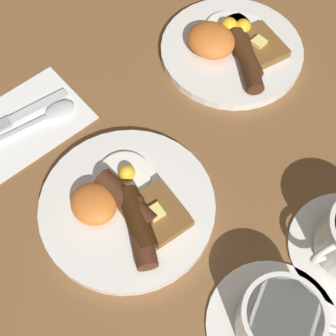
{
  "coord_description": "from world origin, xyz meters",
  "views": [
    {
      "loc": [
        0.23,
        -0.14,
        0.58
      ],
      "look_at": [
        0.0,
        0.07,
        0.03
      ],
      "focal_mm": 50.0,
      "sensor_mm": 36.0,
      "label": 1
    }
  ],
  "objects_px": {
    "teacup_near": "(279,322)",
    "breakfast_plate_far": "(232,48)",
    "breakfast_plate_near": "(127,207)",
    "spoon": "(49,115)",
    "knife": "(9,121)"
  },
  "relations": [
    {
      "from": "breakfast_plate_near",
      "to": "spoon",
      "type": "height_order",
      "value": "breakfast_plate_near"
    },
    {
      "from": "teacup_near",
      "to": "knife",
      "type": "distance_m",
      "value": 0.47
    },
    {
      "from": "breakfast_plate_far",
      "to": "spoon",
      "type": "distance_m",
      "value": 0.31
    },
    {
      "from": "knife",
      "to": "spoon",
      "type": "relative_size",
      "value": 1.05
    },
    {
      "from": "teacup_near",
      "to": "breakfast_plate_far",
      "type": "bearing_deg",
      "value": 140.17
    },
    {
      "from": "breakfast_plate_near",
      "to": "spoon",
      "type": "xyz_separation_m",
      "value": [
        -0.2,
        0.01,
        -0.01
      ]
    },
    {
      "from": "breakfast_plate_near",
      "to": "knife",
      "type": "xyz_separation_m",
      "value": [
        -0.23,
        -0.04,
        -0.01
      ]
    },
    {
      "from": "breakfast_plate_far",
      "to": "teacup_near",
      "type": "distance_m",
      "value": 0.43
    },
    {
      "from": "teacup_near",
      "to": "spoon",
      "type": "bearing_deg",
      "value": -177.78
    },
    {
      "from": "teacup_near",
      "to": "breakfast_plate_near",
      "type": "bearing_deg",
      "value": -172.69
    },
    {
      "from": "spoon",
      "to": "knife",
      "type": "bearing_deg",
      "value": 157.41
    },
    {
      "from": "spoon",
      "to": "breakfast_plate_near",
      "type": "bearing_deg",
      "value": -83.36
    },
    {
      "from": "breakfast_plate_near",
      "to": "breakfast_plate_far",
      "type": "distance_m",
      "value": 0.32
    },
    {
      "from": "knife",
      "to": "spoon",
      "type": "height_order",
      "value": "spoon"
    },
    {
      "from": "breakfast_plate_far",
      "to": "spoon",
      "type": "xyz_separation_m",
      "value": [
        -0.1,
        -0.29,
        -0.01
      ]
    }
  ]
}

